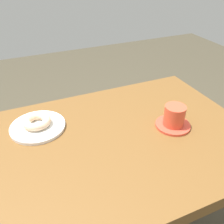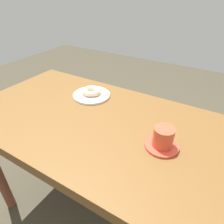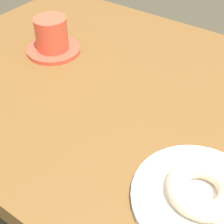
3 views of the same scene
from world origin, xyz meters
TOP-DOWN VIEW (x-y plane):
  - ground_plane at (0.00, 0.00)m, footprint 6.00×6.00m
  - table at (0.00, 0.00)m, footprint 1.21×0.68m
  - plate_sugar_ring at (-0.12, 0.17)m, footprint 0.20×0.20m
  - napkin_sugar_ring at (-0.12, 0.17)m, footprint 0.15×0.15m
  - donut_sugar_ring at (-0.12, 0.17)m, footprint 0.10×0.10m
  - coffee_cup at (0.34, -0.02)m, footprint 0.13×0.13m

SIDE VIEW (x-z plane):
  - ground_plane at x=0.00m, z-range 0.00..0.00m
  - table at x=0.00m, z-range 0.28..1.01m
  - plate_sugar_ring at x=-0.12m, z-range 0.73..0.75m
  - napkin_sugar_ring at x=-0.12m, z-range 0.75..0.75m
  - donut_sugar_ring at x=-0.12m, z-range 0.75..0.78m
  - coffee_cup at x=0.34m, z-range 0.73..0.82m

